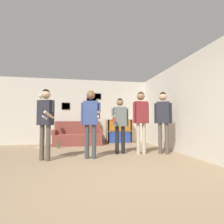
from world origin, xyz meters
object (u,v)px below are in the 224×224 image
Objects in this scene: person_player_foreground_left at (45,116)px; bottle_on_floor at (58,145)px; person_spectator_near_bookshelf at (141,115)px; person_watcher_holding_cup at (120,120)px; bookshelf at (119,131)px; person_player_foreground_center at (91,116)px; person_spectator_far_right at (163,115)px; floor_lamp at (40,117)px; drinking_cup at (118,118)px; couch at (78,137)px.

person_player_foreground_left reaches higher than bottle_on_floor.
person_watcher_holding_cup is at bearing 161.59° from person_spectator_near_bookshelf.
person_player_foreground_left is 1.07× the size of person_watcher_holding_cup.
bookshelf is 2.61m from bottle_on_floor.
person_player_foreground_center is at bearing -167.69° from person_spectator_near_bookshelf.
person_spectator_far_right is at bearing 6.23° from person_player_foreground_center.
person_watcher_holding_cup is at bearing -30.27° from floor_lamp.
bottle_on_floor is (0.63, -0.13, -0.97)m from floor_lamp.
person_spectator_near_bookshelf is 6.09× the size of bottle_on_floor.
floor_lamp is 2.07m from person_player_foreground_left.
floor_lamp is at bearing 151.77° from person_spectator_near_bookshelf.
bookshelf is 3.82m from person_player_foreground_left.
person_spectator_far_right reaches higher than bottle_on_floor.
person_watcher_holding_cup is 2.36m from drinking_cup.
person_watcher_holding_cup is 0.90× the size of person_spectator_near_bookshelf.
bookshelf is at bearing 63.67° from person_player_foreground_center.
bottle_on_floor is (-1.00, 1.85, -0.96)m from person_player_foreground_center.
person_spectator_near_bookshelf is 0.65m from person_spectator_far_right.
person_watcher_holding_cup reaches higher than bookshelf.
person_spectator_near_bookshelf is 17.63× the size of drinking_cup.
drinking_cup is at bearing 106.45° from person_spectator_far_right.
person_spectator_near_bookshelf is at bearing -18.41° from person_watcher_holding_cup.
person_watcher_holding_cup is (1.23, -2.12, 0.68)m from couch.
couch is 1.64m from floor_lamp.
person_watcher_holding_cup is 5.47× the size of bottle_on_floor.
bottle_on_floor is (0.09, 1.87, -0.95)m from person_player_foreground_left.
bookshelf reaches higher than bottle_on_floor.
person_spectator_near_bookshelf is at bearing -31.86° from bottle_on_floor.
floor_lamp is 2.56m from person_player_foreground_center.
couch is 1.06× the size of person_spectator_near_bookshelf.
floor_lamp is 18.70× the size of drinking_cup.
floor_lamp is at bearing -164.37° from bookshelf.
bookshelf is (1.74, 0.19, 0.20)m from couch.
person_spectator_far_right is at bearing -74.76° from bookshelf.
bottle_on_floor is 2.90× the size of drinking_cup.
floor_lamp is 1.10× the size of person_player_foreground_center.
person_player_foreground_left is 3.74m from drinking_cup.
bookshelf is 0.58× the size of floor_lamp.
person_spectator_near_bookshelf reaches higher than person_player_foreground_left.
person_watcher_holding_cup is 15.84× the size of drinking_cup.
person_spectator_near_bookshelf reaches higher than drinking_cup.
couch is 3.52m from person_spectator_far_right.
drinking_cup is at bearing 179.26° from bookshelf.
couch is at bearing 97.48° from person_player_foreground_center.
person_player_foreground_left reaches higher than person_watcher_holding_cup.
bookshelf is 0.64× the size of person_player_foreground_left.
drinking_cup reaches higher than bookshelf.
floor_lamp is at bearing -152.96° from couch.
person_spectator_near_bookshelf reaches higher than bottle_on_floor.
bottle_on_floor is (-1.88, 1.34, -0.87)m from person_watcher_holding_cup.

